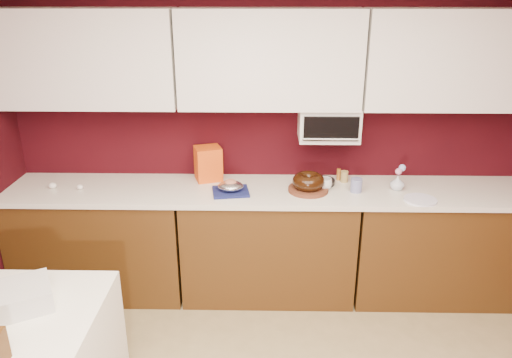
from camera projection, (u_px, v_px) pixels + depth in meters
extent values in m
cube|color=#33070C|center=(269.00, 133.00, 3.95)|extent=(4.00, 0.02, 2.50)
cube|color=#492B0E|center=(102.00, 242.00, 3.99)|extent=(1.31, 0.58, 0.86)
cube|color=#492B0E|center=(268.00, 244.00, 3.96)|extent=(1.31, 0.58, 0.86)
cube|color=#492B0E|center=(437.00, 245.00, 3.94)|extent=(1.31, 0.58, 0.86)
cube|color=silver|center=(269.00, 191.00, 3.80)|extent=(4.00, 0.62, 0.04)
cube|color=white|center=(86.00, 59.00, 3.61)|extent=(1.31, 0.33, 0.70)
cube|color=white|center=(270.00, 59.00, 3.58)|extent=(1.31, 0.33, 0.70)
cube|color=white|center=(456.00, 60.00, 3.56)|extent=(1.31, 0.33, 0.70)
cube|color=white|center=(329.00, 123.00, 3.76)|extent=(0.45, 0.30, 0.25)
cube|color=black|center=(331.00, 129.00, 3.62)|extent=(0.40, 0.02, 0.18)
cylinder|color=silver|center=(331.00, 139.00, 3.63)|extent=(0.42, 0.02, 0.02)
cylinder|color=brown|center=(308.00, 189.00, 3.75)|extent=(0.32, 0.32, 0.03)
torus|color=black|center=(308.00, 181.00, 3.72)|extent=(0.26, 0.26, 0.10)
cube|color=navy|center=(231.00, 192.00, 3.72)|extent=(0.30, 0.26, 0.02)
ellipsoid|color=silver|center=(231.00, 186.00, 3.70)|extent=(0.23, 0.20, 0.07)
ellipsoid|color=#BC7056|center=(231.00, 183.00, 3.69)|extent=(0.12, 0.11, 0.06)
cube|color=red|center=(208.00, 163.00, 3.93)|extent=(0.24, 0.23, 0.27)
cylinder|color=black|center=(321.00, 182.00, 3.88)|extent=(0.26, 0.26, 0.04)
imported|color=silver|center=(324.00, 183.00, 3.76)|extent=(0.14, 0.14, 0.11)
cylinder|color=navy|center=(356.00, 185.00, 3.73)|extent=(0.09, 0.09, 0.10)
imported|color=silver|center=(397.00, 182.00, 3.76)|extent=(0.09, 0.09, 0.13)
sphere|color=pink|center=(399.00, 171.00, 3.72)|extent=(0.05, 0.05, 0.05)
sphere|color=#92A9EA|center=(402.00, 168.00, 3.73)|extent=(0.05, 0.05, 0.05)
cylinder|color=white|center=(420.00, 200.00, 3.59)|extent=(0.31, 0.31, 0.01)
cylinder|color=#9C5B1C|center=(339.00, 174.00, 3.95)|extent=(0.04, 0.04, 0.09)
cylinder|color=olive|center=(344.00, 177.00, 3.91)|extent=(0.07, 0.07, 0.09)
ellipsoid|color=white|center=(52.00, 186.00, 3.79)|extent=(0.07, 0.06, 0.05)
ellipsoid|color=white|center=(80.00, 187.00, 3.78)|extent=(0.05, 0.04, 0.04)
cube|color=silver|center=(16.00, 298.00, 2.63)|extent=(0.44, 0.41, 0.12)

